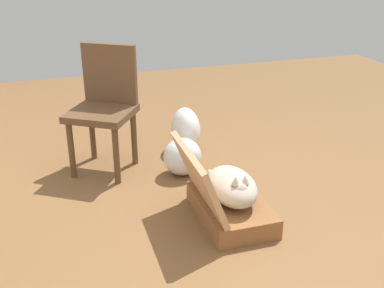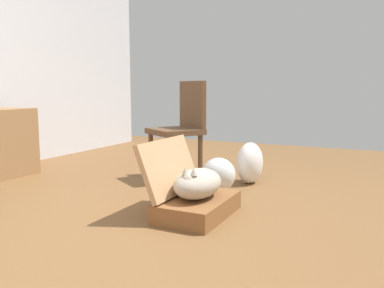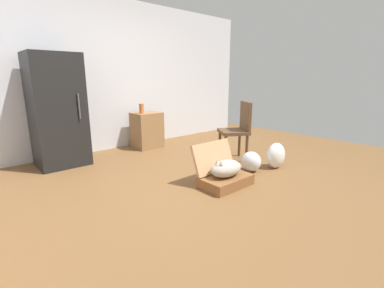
{
  "view_description": "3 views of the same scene",
  "coord_description": "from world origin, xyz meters",
  "px_view_note": "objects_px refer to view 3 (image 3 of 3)",
  "views": [
    {
      "loc": [
        -2.1,
        0.61,
        1.61
      ],
      "look_at": [
        0.42,
        -0.18,
        0.45
      ],
      "focal_mm": 44.21,
      "sensor_mm": 36.0,
      "label": 1
    },
    {
      "loc": [
        -2.1,
        -1.47,
        0.84
      ],
      "look_at": [
        0.48,
        -0.21,
        0.44
      ],
      "focal_mm": 37.46,
      "sensor_mm": 36.0,
      "label": 2
    },
    {
      "loc": [
        -2.1,
        -2.4,
        1.27
      ],
      "look_at": [
        0.13,
        0.13,
        0.44
      ],
      "focal_mm": 25.4,
      "sensor_mm": 36.0,
      "label": 3
    }
  ],
  "objects_px": {
    "cat": "(226,168)",
    "plastic_bag_clear": "(276,155)",
    "plastic_bag_white": "(251,162)",
    "vase_tall": "(142,108)",
    "chair": "(238,128)",
    "refrigerator": "(57,111)",
    "suitcase_base": "(226,181)",
    "side_table": "(147,130)"
  },
  "relations": [
    {
      "from": "suitcase_base",
      "to": "plastic_bag_clear",
      "type": "height_order",
      "value": "plastic_bag_clear"
    },
    {
      "from": "side_table",
      "to": "plastic_bag_white",
      "type": "bearing_deg",
      "value": -80.53
    },
    {
      "from": "suitcase_base",
      "to": "vase_tall",
      "type": "height_order",
      "value": "vase_tall"
    },
    {
      "from": "cat",
      "to": "chair",
      "type": "bearing_deg",
      "value": 32.7
    },
    {
      "from": "side_table",
      "to": "plastic_bag_clear",
      "type": "bearing_deg",
      "value": -71.75
    },
    {
      "from": "suitcase_base",
      "to": "side_table",
      "type": "xyz_separation_m",
      "value": [
        0.31,
        2.22,
        0.26
      ]
    },
    {
      "from": "plastic_bag_clear",
      "to": "side_table",
      "type": "height_order",
      "value": "side_table"
    },
    {
      "from": "plastic_bag_clear",
      "to": "suitcase_base",
      "type": "bearing_deg",
      "value": 178.9
    },
    {
      "from": "cat",
      "to": "plastic_bag_white",
      "type": "height_order",
      "value": "cat"
    },
    {
      "from": "vase_tall",
      "to": "chair",
      "type": "distance_m",
      "value": 1.76
    },
    {
      "from": "plastic_bag_white",
      "to": "side_table",
      "type": "bearing_deg",
      "value": 99.47
    },
    {
      "from": "chair",
      "to": "vase_tall",
      "type": "bearing_deg",
      "value": -121.25
    },
    {
      "from": "cat",
      "to": "refrigerator",
      "type": "height_order",
      "value": "refrigerator"
    },
    {
      "from": "refrigerator",
      "to": "cat",
      "type": "bearing_deg",
      "value": -61.12
    },
    {
      "from": "suitcase_base",
      "to": "cat",
      "type": "relative_size",
      "value": 1.2
    },
    {
      "from": "side_table",
      "to": "chair",
      "type": "bearing_deg",
      "value": -68.04
    },
    {
      "from": "refrigerator",
      "to": "side_table",
      "type": "bearing_deg",
      "value": 1.9
    },
    {
      "from": "suitcase_base",
      "to": "refrigerator",
      "type": "relative_size",
      "value": 0.39
    },
    {
      "from": "suitcase_base",
      "to": "vase_tall",
      "type": "xyz_separation_m",
      "value": [
        0.19,
        2.18,
        0.68
      ]
    },
    {
      "from": "plastic_bag_white",
      "to": "vase_tall",
      "type": "distance_m",
      "value": 2.2
    },
    {
      "from": "plastic_bag_white",
      "to": "refrigerator",
      "type": "relative_size",
      "value": 0.17
    },
    {
      "from": "cat",
      "to": "plastic_bag_clear",
      "type": "distance_m",
      "value": 1.06
    },
    {
      "from": "vase_tall",
      "to": "plastic_bag_clear",
      "type": "bearing_deg",
      "value": -68.6
    },
    {
      "from": "vase_tall",
      "to": "chair",
      "type": "relative_size",
      "value": 0.19
    },
    {
      "from": "suitcase_base",
      "to": "side_table",
      "type": "distance_m",
      "value": 2.26
    },
    {
      "from": "refrigerator",
      "to": "vase_tall",
      "type": "relative_size",
      "value": 9.21
    },
    {
      "from": "cat",
      "to": "chair",
      "type": "distance_m",
      "value": 1.18
    },
    {
      "from": "chair",
      "to": "plastic_bag_white",
      "type": "bearing_deg",
      "value": 1.76
    },
    {
      "from": "plastic_bag_white",
      "to": "refrigerator",
      "type": "bearing_deg",
      "value": 132.26
    },
    {
      "from": "vase_tall",
      "to": "side_table",
      "type": "bearing_deg",
      "value": 19.56
    },
    {
      "from": "refrigerator",
      "to": "chair",
      "type": "xyz_separation_m",
      "value": [
        2.16,
        -1.55,
        -0.3
      ]
    },
    {
      "from": "refrigerator",
      "to": "side_table",
      "type": "distance_m",
      "value": 1.59
    },
    {
      "from": "refrigerator",
      "to": "vase_tall",
      "type": "distance_m",
      "value": 1.39
    },
    {
      "from": "suitcase_base",
      "to": "cat",
      "type": "distance_m",
      "value": 0.16
    },
    {
      "from": "plastic_bag_clear",
      "to": "refrigerator",
      "type": "xyz_separation_m",
      "value": [
        -2.25,
        2.19,
        0.62
      ]
    },
    {
      "from": "refrigerator",
      "to": "side_table",
      "type": "height_order",
      "value": "refrigerator"
    },
    {
      "from": "cat",
      "to": "suitcase_base",
      "type": "bearing_deg",
      "value": -3.52
    },
    {
      "from": "refrigerator",
      "to": "chair",
      "type": "height_order",
      "value": "refrigerator"
    },
    {
      "from": "side_table",
      "to": "chair",
      "type": "relative_size",
      "value": 0.71
    },
    {
      "from": "suitcase_base",
      "to": "chair",
      "type": "relative_size",
      "value": 0.68
    },
    {
      "from": "suitcase_base",
      "to": "plastic_bag_clear",
      "type": "xyz_separation_m",
      "value": [
        1.05,
        -0.02,
        0.12
      ]
    },
    {
      "from": "cat",
      "to": "plastic_bag_clear",
      "type": "xyz_separation_m",
      "value": [
        1.06,
        -0.02,
        -0.04
      ]
    }
  ]
}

